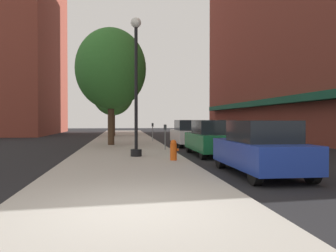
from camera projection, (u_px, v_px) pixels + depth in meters
The scene contains 12 objects.
ground_plane at pixel (182, 144), 24.56m from camera, with size 90.00×90.00×0.00m, color black.
sidewalk_slab at pixel (125, 142), 25.03m from camera, with size 4.80×50.00×0.12m, color #A8A399.
building_far_background at pixel (29, 41), 41.26m from camera, with size 6.80×18.00×21.97m.
lamppost at pixel (136, 84), 14.91m from camera, with size 0.48×0.48×5.90m.
fire_hydrant at pixel (174, 150), 13.51m from camera, with size 0.33×0.26×0.79m.
parking_meter_near at pixel (153, 130), 25.84m from camera, with size 0.14×0.09×1.31m.
parking_meter_far at pixel (165, 134), 18.26m from camera, with size 0.14×0.09×1.31m.
tree_near at pixel (113, 91), 33.95m from camera, with size 4.12×4.12×6.70m.
tree_mid at pixel (111, 69), 21.65m from camera, with size 4.35×4.35×7.22m.
car_blue at pixel (261, 149), 10.62m from camera, with size 1.80×4.30×1.66m.
car_green at pixel (212, 138), 16.43m from camera, with size 1.80×4.30×1.66m.
car_white at pixel (189, 133), 22.17m from camera, with size 1.80×4.30×1.66m.
Camera 1 is at (-0.15, -6.20, 1.69)m, focal length 37.53 mm.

